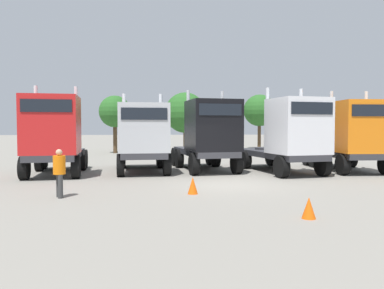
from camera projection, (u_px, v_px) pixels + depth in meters
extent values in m
plane|color=gray|center=(227.00, 184.00, 15.34)|extent=(200.00, 200.00, 0.00)
cube|color=#333338|center=(57.00, 154.00, 18.91)|extent=(2.76, 5.85, 0.30)
cube|color=red|center=(52.00, 125.00, 17.31)|extent=(2.65, 2.78, 2.67)
cube|color=black|center=(46.00, 106.00, 16.01)|extent=(2.09, 0.25, 0.55)
cylinder|color=silver|center=(76.00, 119.00, 18.88)|extent=(0.20, 0.20, 3.27)
cylinder|color=silver|center=(36.00, 119.00, 18.51)|extent=(0.20, 0.20, 3.27)
cylinder|color=#333338|center=(61.00, 149.00, 20.11)|extent=(1.21, 1.21, 0.12)
cylinder|color=black|center=(76.00, 167.00, 17.06)|extent=(0.46, 1.09, 1.06)
cylinder|color=black|center=(24.00, 168.00, 16.62)|extent=(0.46, 1.09, 1.06)
cylinder|color=black|center=(82.00, 160.00, 20.35)|extent=(0.46, 1.09, 1.06)
cylinder|color=black|center=(39.00, 161.00, 19.91)|extent=(0.46, 1.09, 1.06)
cylinder|color=black|center=(84.00, 159.00, 21.42)|extent=(0.46, 1.09, 1.06)
cylinder|color=black|center=(43.00, 159.00, 20.99)|extent=(0.46, 1.09, 1.06)
cube|color=#333338|center=(142.00, 152.00, 20.09)|extent=(2.58, 5.97, 0.30)
cube|color=#B7BABF|center=(143.00, 128.00, 18.31)|extent=(2.55, 2.52, 2.34)
cube|color=black|center=(144.00, 114.00, 17.10)|extent=(2.10, 0.18, 0.55)
cylinder|color=silver|center=(161.00, 122.00, 19.77)|extent=(0.19, 0.19, 2.94)
cylinder|color=silver|center=(124.00, 122.00, 19.46)|extent=(0.19, 0.19, 2.94)
cylinder|color=#333338|center=(142.00, 147.00, 21.35)|extent=(1.17, 1.17, 0.12)
cylinder|color=black|center=(167.00, 164.00, 18.10)|extent=(0.42, 1.10, 1.08)
cylinder|color=black|center=(121.00, 165.00, 17.74)|extent=(0.42, 1.10, 1.08)
cylinder|color=black|center=(161.00, 158.00, 21.59)|extent=(0.42, 1.10, 1.08)
cylinder|color=black|center=(122.00, 159.00, 21.23)|extent=(0.42, 1.10, 1.08)
cylinder|color=black|center=(159.00, 157.00, 22.68)|extent=(0.42, 1.10, 1.08)
cylinder|color=black|center=(123.00, 157.00, 22.32)|extent=(0.42, 1.10, 1.08)
cube|color=#333338|center=(204.00, 152.00, 20.62)|extent=(3.02, 6.10, 0.30)
cube|color=black|center=(213.00, 126.00, 18.90)|extent=(2.72, 2.74, 2.55)
cube|color=black|center=(221.00, 110.00, 17.67)|extent=(2.08, 0.34, 0.55)
cylinder|color=silver|center=(222.00, 120.00, 20.43)|extent=(0.20, 0.20, 3.15)
cylinder|color=silver|center=(188.00, 120.00, 19.98)|extent=(0.20, 0.20, 3.15)
cylinder|color=#333338|center=(198.00, 147.00, 21.86)|extent=(1.25, 1.25, 0.12)
cylinder|color=black|center=(237.00, 163.00, 18.75)|extent=(0.50, 1.13, 1.09)
cylinder|color=black|center=(194.00, 164.00, 18.22)|extent=(0.50, 1.13, 1.09)
cylinder|color=black|center=(215.00, 157.00, 22.19)|extent=(0.50, 1.13, 1.09)
cylinder|color=black|center=(179.00, 158.00, 21.66)|extent=(0.50, 1.13, 1.09)
cylinder|color=black|center=(210.00, 156.00, 23.25)|extent=(0.50, 1.13, 1.09)
cylinder|color=black|center=(175.00, 157.00, 22.72)|extent=(0.50, 1.13, 1.09)
cube|color=#333338|center=(277.00, 154.00, 19.93)|extent=(3.29, 6.66, 0.30)
cube|color=white|center=(298.00, 126.00, 17.90)|extent=(2.77, 2.68, 2.64)
cube|color=black|center=(312.00, 108.00, 16.74)|extent=(2.07, 0.41, 0.55)
cylinder|color=silver|center=(301.00, 120.00, 19.39)|extent=(0.21, 0.21, 3.24)
cylinder|color=silver|center=(267.00, 120.00, 18.87)|extent=(0.21, 0.21, 3.24)
cylinder|color=#333338|center=(265.00, 148.00, 21.27)|extent=(1.28, 1.28, 0.12)
cylinder|color=black|center=(323.00, 166.00, 17.85)|extent=(0.52, 1.07, 1.02)
cylinder|color=black|center=(281.00, 167.00, 17.26)|extent=(0.52, 1.07, 1.02)
cylinder|color=black|center=(280.00, 159.00, 21.77)|extent=(0.52, 1.07, 1.02)
cylinder|color=black|center=(245.00, 160.00, 21.17)|extent=(0.52, 1.07, 1.02)
cylinder|color=black|center=(271.00, 157.00, 22.83)|extent=(0.52, 1.07, 1.02)
cylinder|color=black|center=(238.00, 158.00, 22.23)|extent=(0.52, 1.07, 1.02)
cube|color=#333338|center=(343.00, 153.00, 20.52)|extent=(2.39, 5.91, 0.30)
cube|color=orange|center=(361.00, 127.00, 18.68)|extent=(2.47, 2.35, 2.57)
cube|color=black|center=(374.00, 110.00, 17.49)|extent=(2.10, 0.11, 0.55)
cylinder|color=silver|center=(366.00, 121.00, 20.01)|extent=(0.19, 0.19, 3.17)
cylinder|color=silver|center=(331.00, 121.00, 19.88)|extent=(0.19, 0.19, 3.17)
cylinder|color=#333338|center=(333.00, 148.00, 21.79)|extent=(1.13, 1.13, 0.12)
cylinder|color=black|center=(343.00, 165.00, 18.25)|extent=(0.38, 1.04, 1.03)
cylinder|color=black|center=(351.00, 158.00, 21.93)|extent=(0.38, 1.04, 1.03)
cylinder|color=black|center=(314.00, 159.00, 21.78)|extent=(0.38, 1.04, 1.03)
cylinder|color=black|center=(342.00, 157.00, 23.03)|extent=(0.38, 1.04, 1.03)
cylinder|color=black|center=(307.00, 157.00, 22.88)|extent=(0.38, 1.04, 1.03)
cylinder|color=#383838|center=(60.00, 186.00, 12.32)|extent=(0.21, 0.21, 0.78)
cylinder|color=#383838|center=(59.00, 185.00, 12.57)|extent=(0.21, 0.21, 0.78)
cylinder|color=orange|center=(59.00, 165.00, 12.41)|extent=(0.53, 0.53, 0.62)
sphere|color=tan|center=(59.00, 152.00, 12.39)|extent=(0.21, 0.21, 0.21)
cone|color=#F2590C|center=(309.00, 208.00, 9.59)|extent=(0.36, 0.36, 0.55)
cone|color=#F2590C|center=(193.00, 185.00, 13.13)|extent=(0.36, 0.36, 0.60)
cylinder|color=#4C3823|center=(115.00, 139.00, 33.74)|extent=(0.36, 0.36, 2.60)
sphere|color=#286023|center=(115.00, 111.00, 33.63)|extent=(2.85, 2.85, 2.85)
cylinder|color=#4C3823|center=(185.00, 140.00, 36.51)|extent=(0.36, 0.36, 2.17)
sphere|color=#286023|center=(185.00, 113.00, 36.39)|extent=(3.93, 3.93, 3.93)
cylinder|color=#4C3823|center=(259.00, 136.00, 40.79)|extent=(0.36, 0.36, 2.78)
sphere|color=#286023|center=(259.00, 110.00, 40.66)|extent=(3.43, 3.43, 3.43)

